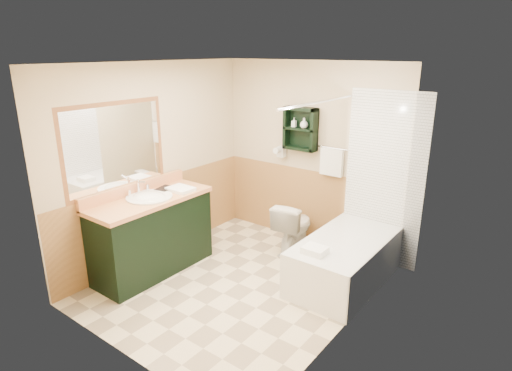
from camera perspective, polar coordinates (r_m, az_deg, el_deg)
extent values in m
plane|color=beige|center=(4.96, -2.36, -12.92)|extent=(3.00, 3.00, 0.00)
cube|color=beige|center=(5.68, 7.29, 4.09)|extent=(2.60, 0.04, 2.40)
cube|color=beige|center=(5.38, -13.48, 2.96)|extent=(0.04, 3.00, 2.40)
cube|color=beige|center=(3.81, 12.97, -3.20)|extent=(0.04, 3.00, 2.40)
cube|color=white|center=(4.26, -2.79, 16.26)|extent=(2.60, 3.00, 0.04)
cube|color=black|center=(5.56, 5.94, 7.53)|extent=(0.45, 0.15, 0.55)
cylinder|color=silver|center=(4.62, 8.58, 10.98)|extent=(0.03, 1.60, 0.03)
cube|color=black|center=(5.16, -13.65, -6.40)|extent=(0.59, 1.45, 0.92)
cube|color=white|center=(4.99, 11.87, -9.70)|extent=(0.78, 1.50, 0.52)
imported|color=white|center=(5.58, 5.04, -5.49)|extent=(0.47, 0.72, 0.66)
cube|color=white|center=(5.16, -10.01, -0.47)|extent=(0.30, 0.23, 0.04)
imported|color=black|center=(5.25, -12.87, 0.77)|extent=(0.17, 0.06, 0.23)
cube|color=white|center=(4.49, 7.85, -8.53)|extent=(0.24, 0.20, 0.07)
imported|color=white|center=(5.59, 5.09, 8.07)|extent=(0.06, 0.12, 0.06)
imported|color=white|center=(5.51, 6.43, 8.13)|extent=(0.14, 0.16, 0.10)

